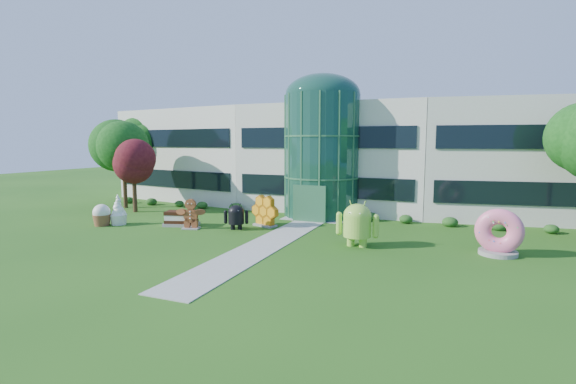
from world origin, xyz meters
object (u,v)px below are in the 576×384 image
at_px(android_green, 357,221).
at_px(android_black, 236,215).
at_px(donut, 499,231).
at_px(gingerbread, 191,214).

relative_size(android_green, android_black, 1.47).
xyz_separation_m(android_black, donut, (16.29, -0.37, 0.28)).
distance_m(android_green, gingerbread, 11.87).
bearing_deg(android_green, android_black, 170.63).
height_order(android_green, donut, android_green).
relative_size(android_green, gingerbread, 1.27).
height_order(android_green, gingerbread, android_green).
height_order(android_black, gingerbread, gingerbread).
xyz_separation_m(android_green, gingerbread, (-11.85, 0.43, -0.41)).
distance_m(donut, gingerbread, 19.33).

